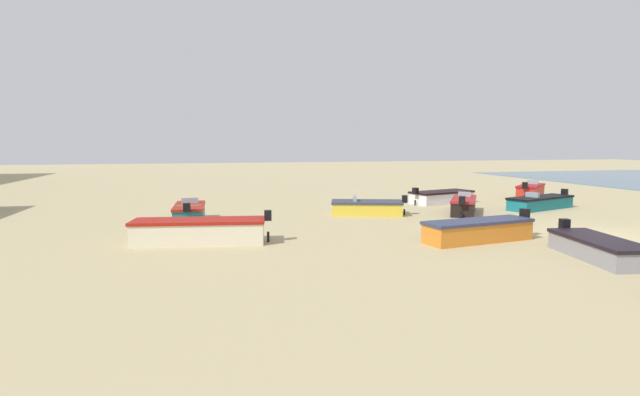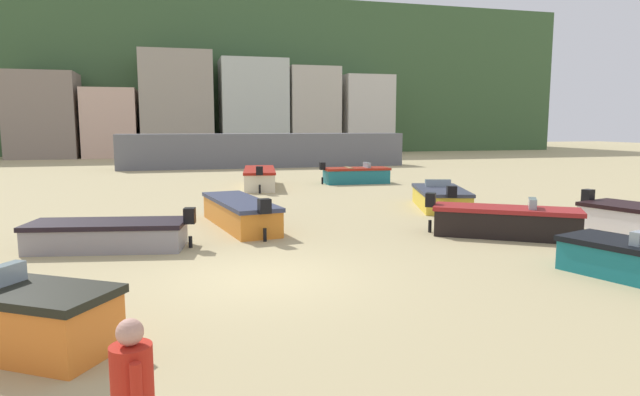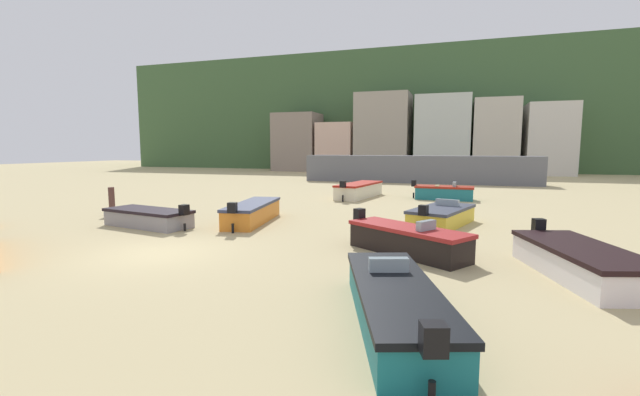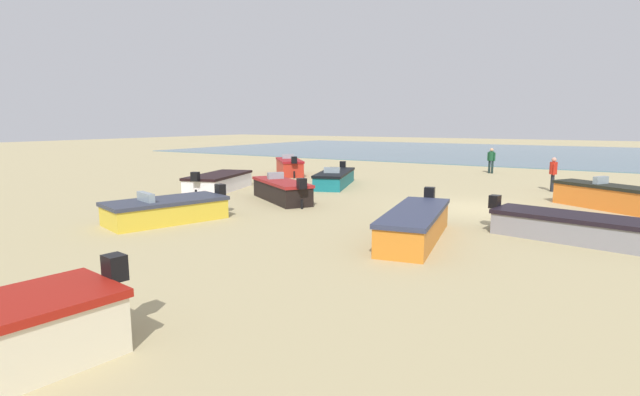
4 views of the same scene
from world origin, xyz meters
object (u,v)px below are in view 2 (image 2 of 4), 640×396
(boat_orange_4, at_px, (240,213))
(boat_grey_3, at_px, (109,235))
(boat_teal_5, at_px, (356,175))
(boat_black_7, at_px, (505,222))
(boat_cream_9, at_px, (260,178))
(boat_yellow_6, at_px, (441,198))

(boat_orange_4, bearing_deg, boat_grey_3, -157.34)
(boat_teal_5, relative_size, boat_black_7, 0.96)
(boat_orange_4, bearing_deg, boat_black_7, -35.94)
(boat_grey_3, xyz_separation_m, boat_cream_9, (5.81, 13.02, 0.11))
(boat_grey_3, relative_size, boat_yellow_6, 1.01)
(boat_yellow_6, distance_m, boat_black_7, 5.46)
(boat_orange_4, relative_size, boat_yellow_6, 1.18)
(boat_orange_4, relative_size, boat_cream_9, 0.92)
(boat_teal_5, height_order, boat_black_7, boat_teal_5)
(boat_orange_4, xyz_separation_m, boat_teal_5, (7.59, 11.23, 0.01))
(boat_orange_4, relative_size, boat_teal_5, 1.29)
(boat_grey_3, bearing_deg, boat_black_7, -86.38)
(boat_grey_3, xyz_separation_m, boat_orange_4, (3.59, 2.28, 0.07))
(boat_teal_5, distance_m, boat_cream_9, 5.40)
(boat_teal_5, bearing_deg, boat_orange_4, -32.09)
(boat_yellow_6, xyz_separation_m, boat_black_7, (-0.77, -5.40, 0.05))
(boat_black_7, bearing_deg, boat_yellow_6, -155.20)
(boat_grey_3, distance_m, boat_teal_5, 17.54)
(boat_grey_3, xyz_separation_m, boat_teal_5, (11.18, 13.51, 0.08))
(boat_teal_5, height_order, boat_cream_9, boat_cream_9)
(boat_yellow_6, bearing_deg, boat_black_7, -81.09)
(boat_orange_4, distance_m, boat_cream_9, 10.96)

